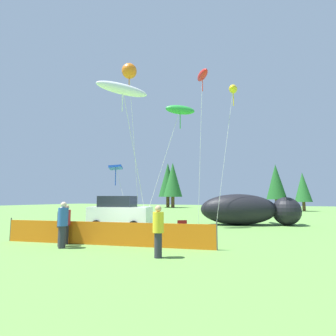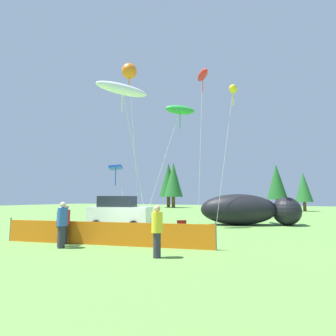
# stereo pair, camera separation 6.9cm
# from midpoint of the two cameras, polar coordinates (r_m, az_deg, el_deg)

# --- Properties ---
(ground_plane) EXTENTS (120.00, 120.00, 0.00)m
(ground_plane) POSITION_cam_midpoint_polar(r_m,az_deg,el_deg) (14.44, -10.31, -14.11)
(ground_plane) COLOR #609342
(parked_car) EXTENTS (4.10, 2.53, 2.05)m
(parked_car) POSITION_cam_midpoint_polar(r_m,az_deg,el_deg) (16.96, -10.40, -9.57)
(parked_car) COLOR white
(parked_car) RESTS_ON ground
(folding_chair) EXTENTS (0.68, 0.68, 0.87)m
(folding_chair) POSITION_cam_midpoint_polar(r_m,az_deg,el_deg) (12.77, 3.28, -12.92)
(folding_chair) COLOR maroon
(folding_chair) RESTS_ON ground
(inflatable_cat) EXTENTS (7.10, 4.13, 2.22)m
(inflatable_cat) POSITION_cam_midpoint_polar(r_m,az_deg,el_deg) (19.99, 17.14, -8.87)
(inflatable_cat) COLOR black
(inflatable_cat) RESTS_ON ground
(safety_fence) EXTENTS (9.07, 1.90, 1.03)m
(safety_fence) POSITION_cam_midpoint_polar(r_m,az_deg,el_deg) (11.44, -13.81, -13.67)
(safety_fence) COLOR orange
(safety_fence) RESTS_ON ground
(spectator_in_white_shirt) EXTENTS (0.34, 0.34, 1.58)m
(spectator_in_white_shirt) POSITION_cam_midpoint_polar(r_m,az_deg,el_deg) (11.67, -22.11, -11.29)
(spectator_in_white_shirt) COLOR #2D2D38
(spectator_in_white_shirt) RESTS_ON ground
(spectator_in_red_shirt) EXTENTS (0.39, 0.39, 1.77)m
(spectator_in_red_shirt) POSITION_cam_midpoint_polar(r_m,az_deg,el_deg) (11.22, -21.88, -10.98)
(spectator_in_red_shirt) COLOR #2D2D38
(spectator_in_red_shirt) RESTS_ON ground
(spectator_in_yellow_shirt) EXTENTS (0.36, 0.36, 1.64)m
(spectator_in_yellow_shirt) POSITION_cam_midpoint_polar(r_m,az_deg,el_deg) (12.10, -21.27, -11.00)
(spectator_in_yellow_shirt) COLOR #2D2D38
(spectator_in_yellow_shirt) RESTS_ON ground
(spectator_in_blue_shirt) EXTENTS (0.37, 0.37, 1.68)m
(spectator_in_blue_shirt) POSITION_cam_midpoint_polar(r_m,az_deg,el_deg) (8.80, -2.17, -13.11)
(spectator_in_blue_shirt) COLOR #2D2D38
(spectator_in_blue_shirt) RESTS_ON ground
(kite_orange_flower) EXTENTS (1.08, 1.49, 11.55)m
(kite_orange_flower) POSITION_cam_midpoint_polar(r_m,az_deg,el_deg) (20.26, -8.34, 20.06)
(kite_orange_flower) COLOR silver
(kite_orange_flower) RESTS_ON ground
(kite_yellow_hero) EXTENTS (1.58, 2.51, 10.63)m
(kite_yellow_hero) POSITION_cam_midpoint_polar(r_m,az_deg,el_deg) (21.08, 14.08, 16.22)
(kite_yellow_hero) COLOR silver
(kite_yellow_hero) RESTS_ON ground
(kite_blue_box) EXTENTS (2.32, 1.23, 4.29)m
(kite_blue_box) POSITION_cam_midpoint_polar(r_m,az_deg,el_deg) (19.14, -11.18, -0.05)
(kite_blue_box) COLOR silver
(kite_blue_box) RESTS_ON ground
(kite_white_ghost) EXTENTS (2.28, 4.04, 8.38)m
(kite_white_ghost) POSITION_cam_midpoint_polar(r_m,az_deg,el_deg) (15.55, -9.77, 16.45)
(kite_white_ghost) COLOR silver
(kite_white_ghost) RESTS_ON ground
(kite_red_lizard) EXTENTS (2.08, 3.10, 12.19)m
(kite_red_lizard) POSITION_cam_midpoint_polar(r_m,az_deg,el_deg) (21.97, 7.58, 19.30)
(kite_red_lizard) COLOR silver
(kite_red_lizard) RESTS_ON ground
(kite_green_fish) EXTENTS (3.16, 2.09, 8.28)m
(kite_green_fish) POSITION_cam_midpoint_polar(r_m,az_deg,el_deg) (18.12, 2.72, 12.44)
(kite_green_fish) COLOR silver
(kite_green_fish) RESTS_ON ground
(horizon_tree_east) EXTENTS (3.06, 3.06, 7.29)m
(horizon_tree_east) POSITION_cam_midpoint_polar(r_m,az_deg,el_deg) (44.72, 22.61, -2.80)
(horizon_tree_east) COLOR brown
(horizon_tree_east) RESTS_ON ground
(horizon_tree_west) EXTENTS (2.41, 2.41, 5.76)m
(horizon_tree_west) POSITION_cam_midpoint_polar(r_m,az_deg,el_deg) (43.95, 27.46, -3.73)
(horizon_tree_west) COLOR brown
(horizon_tree_west) RESTS_ON ground
(horizon_tree_mid) EXTENTS (3.89, 3.89, 9.29)m
(horizon_tree_mid) POSITION_cam_midpoint_polar(r_m,az_deg,el_deg) (54.93, 0.13, -2.63)
(horizon_tree_mid) COLOR brown
(horizon_tree_mid) RESTS_ON ground
(horizon_tree_northeast) EXTENTS (3.86, 3.86, 9.21)m
(horizon_tree_northeast) POSITION_cam_midpoint_polar(r_m,az_deg,el_deg) (53.58, 1.21, -2.58)
(horizon_tree_northeast) COLOR brown
(horizon_tree_northeast) RESTS_ON ground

